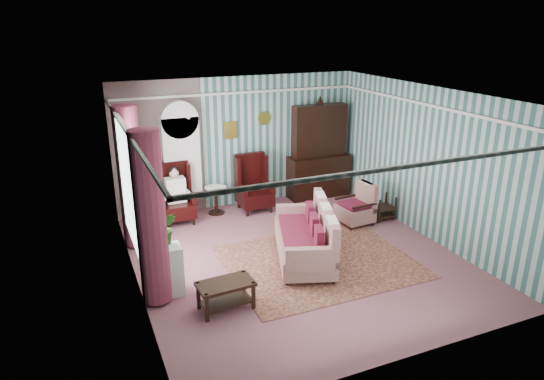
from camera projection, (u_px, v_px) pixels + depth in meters
name	position (u px, v px, depth m)	size (l,w,h in m)	color
floor	(296.00, 258.00, 8.70)	(6.00, 6.00, 0.00)	#884F56
room_shell	(260.00, 151.00, 7.95)	(5.53, 6.02, 2.91)	#35615E
bookcase	(182.00, 165.00, 10.29)	(0.80, 0.28, 2.24)	silver
dresser_hutch	(320.00, 148.00, 11.37)	(1.50, 0.56, 2.36)	black
wingback_left	(176.00, 194.00, 10.02)	(0.76, 0.80, 1.25)	black
wingback_right	(255.00, 184.00, 10.67)	(0.76, 0.80, 1.25)	black
seated_woman	(176.00, 196.00, 10.04)	(0.44, 0.40, 1.18)	silver
round_side_table	(216.00, 200.00, 10.60)	(0.50, 0.50, 0.60)	black
nest_table	(383.00, 207.00, 10.30)	(0.45, 0.38, 0.54)	black
plant_stand	(164.00, 271.00, 7.42)	(0.55, 0.35, 0.80)	silver
rug	(319.00, 262.00, 8.55)	(3.20, 2.60, 0.01)	#4A1918
sofa	(304.00, 231.00, 8.48)	(2.03, 1.07, 1.09)	beige
floral_armchair	(355.00, 202.00, 10.01)	(0.72, 0.75, 0.96)	#BFB294
coffee_table	(226.00, 296.00, 7.10)	(0.82, 0.46, 0.44)	black
potted_plant_a	(156.00, 239.00, 7.05)	(0.40, 0.35, 0.45)	#22541A
potted_plant_b	(167.00, 228.00, 7.33)	(0.28, 0.23, 0.51)	#1E4816
potted_plant_c	(158.00, 233.00, 7.30)	(0.22, 0.22, 0.39)	#20531A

